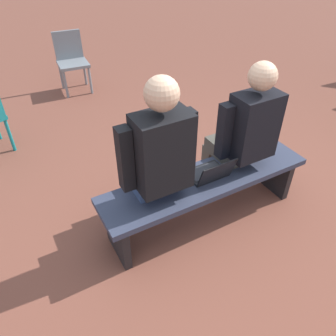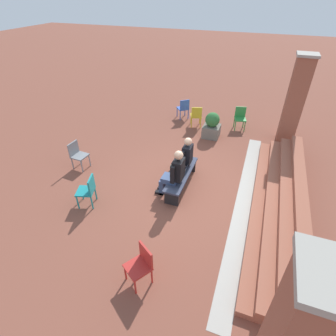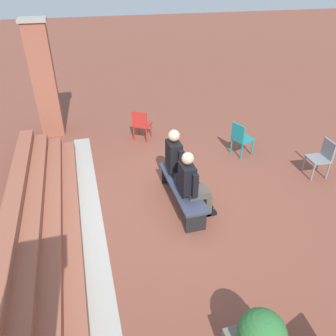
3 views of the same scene
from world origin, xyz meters
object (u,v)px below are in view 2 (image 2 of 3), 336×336
(plastic_chair_mid_courtyard, at_px, (240,117))
(plastic_chair_near_bench_right, at_px, (141,263))
(bench, at_px, (181,176))
(laptop, at_px, (182,171))
(plastic_chair_far_right, at_px, (88,189))
(plastic_chair_far_left, at_px, (184,108))
(planter, at_px, (212,126))
(person_student, at_px, (184,157))
(plastic_chair_by_pillar, at_px, (196,115))
(person_adult, at_px, (174,173))
(plastic_chair_foreground, at_px, (77,154))

(plastic_chair_mid_courtyard, distance_m, plastic_chair_near_bench_right, 7.26)
(bench, xyz_separation_m, laptop, (-0.02, 0.01, 0.15))
(plastic_chair_mid_courtyard, bearing_deg, plastic_chair_near_bench_right, -6.67)
(plastic_chair_far_right, xyz_separation_m, plastic_chair_far_left, (-5.86, 0.66, 0.00))
(plastic_chair_near_bench_right, xyz_separation_m, planter, (-6.14, -0.03, -0.04))
(laptop, bearing_deg, bench, -28.06)
(person_student, bearing_deg, plastic_chair_far_left, -162.67)
(laptop, height_order, plastic_chair_far_left, plastic_chair_far_left)
(plastic_chair_by_pillar, bearing_deg, laptop, 9.43)
(person_adult, bearing_deg, plastic_chair_mid_courtyard, 166.90)
(person_student, distance_m, laptop, 0.42)
(laptop, relative_size, plastic_chair_mid_courtyard, 0.38)
(person_adult, distance_m, plastic_chair_near_bench_right, 2.56)
(laptop, relative_size, plastic_chair_far_left, 0.38)
(plastic_chair_by_pillar, height_order, plastic_chair_near_bench_right, same)
(plastic_chair_by_pillar, bearing_deg, plastic_chair_far_left, -128.60)
(person_adult, xyz_separation_m, plastic_chair_near_bench_right, (2.54, 0.24, -0.26))
(plastic_chair_by_pillar, distance_m, plastic_chair_foreground, 4.78)
(plastic_chair_mid_courtyard, bearing_deg, plastic_chair_by_pillar, -75.00)
(person_adult, relative_size, plastic_chair_foreground, 1.67)
(plastic_chair_foreground, height_order, planter, planter)
(plastic_chair_mid_courtyard, relative_size, plastic_chair_near_bench_right, 1.00)
(bench, distance_m, plastic_chair_far_right, 2.48)
(plastic_chair_by_pillar, relative_size, plastic_chair_mid_courtyard, 1.00)
(bench, height_order, laptop, laptop)
(laptop, xyz_separation_m, plastic_chair_far_right, (1.52, -1.98, -0.02))
(person_adult, bearing_deg, plastic_chair_foreground, -94.38)
(plastic_chair_far_right, relative_size, plastic_chair_mid_courtyard, 1.00)
(plastic_chair_mid_courtyard, bearing_deg, plastic_chair_far_right, -27.44)
(laptop, bearing_deg, plastic_chair_mid_courtyard, 166.63)
(bench, bearing_deg, plastic_chair_far_right, -52.66)
(plastic_chair_foreground, bearing_deg, person_student, 99.97)
(bench, distance_m, person_student, 0.53)
(person_adult, relative_size, plastic_chair_near_bench_right, 1.67)
(person_student, relative_size, plastic_chair_foreground, 1.60)
(laptop, height_order, plastic_chair_mid_courtyard, plastic_chair_mid_courtyard)
(plastic_chair_far_right, bearing_deg, planter, 155.74)
(bench, distance_m, laptop, 0.15)
(person_student, xyz_separation_m, plastic_chair_far_left, (-3.98, -1.24, -0.24))
(person_student, distance_m, planter, 2.82)
(plastic_chair_far_right, distance_m, plastic_chair_far_left, 5.90)
(plastic_chair_mid_courtyard, relative_size, planter, 0.89)
(bench, xyz_separation_m, planter, (-3.18, 0.14, 0.08))
(plastic_chair_far_left, distance_m, plastic_chair_near_bench_right, 7.47)
(bench, xyz_separation_m, plastic_chair_foreground, (0.18, -3.24, 0.13))
(person_student, bearing_deg, laptop, 12.65)
(plastic_chair_near_bench_right, bearing_deg, plastic_chair_foreground, -129.11)
(plastic_chair_far_right, distance_m, plastic_chair_foreground, 1.84)
(plastic_chair_far_right, xyz_separation_m, plastic_chair_near_bench_right, (1.46, 2.14, 0.00))
(plastic_chair_by_pillar, xyz_separation_m, plastic_chair_near_bench_right, (6.77, 0.79, 0.00))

